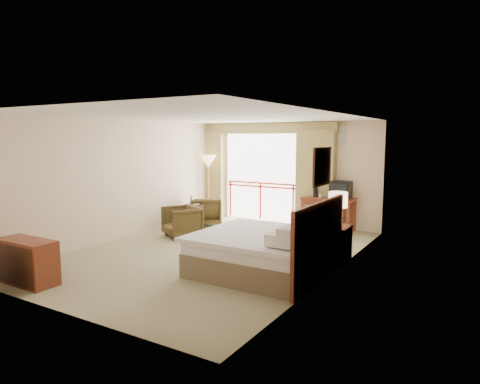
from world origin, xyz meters
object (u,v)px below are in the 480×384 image
Objects in this scene: bed at (265,251)px; nightstand at (336,244)px; side_table at (193,212)px; floor_lamp at (208,164)px; armchair_near at (182,236)px; desk at (329,205)px; armchair_far at (206,225)px; dresser at (27,262)px; tv at (341,190)px; wastebasket at (303,226)px; table_lamp at (338,200)px.

nightstand is (0.82, 1.26, -0.04)m from bed.
side_table is 0.33× the size of floor_lamp.
armchair_near is 0.43× the size of floor_lamp.
nightstand is 2.78m from desk.
armchair_far is (-3.25, 2.77, -0.38)m from bed.
armchair_near is at bearing -69.81° from side_table.
side_table is at bearing 94.19° from dresser.
nightstand is 0.63× the size of dresser.
floor_lamp is at bearing 136.09° from bed.
nightstand is at bearing -13.25° from side_table.
desk is at bearing 110.59° from nightstand.
tv reaches higher than dresser.
armchair_far is at bearing -172.00° from wastebasket.
side_table is (-2.58, -0.93, 0.25)m from wastebasket.
wastebasket is at bearing 150.52° from armchair_far.
dresser is (-2.96, -2.44, -0.02)m from bed.
floor_lamp is (-3.80, -0.17, 0.52)m from tv.
nightstand is 1.08× the size of table_lamp.
floor_lamp is (-3.73, 3.59, 1.18)m from bed.
table_lamp reaches higher than bed.
armchair_far is at bearing -157.87° from desk.
wastebasket is 0.41× the size of armchair_far.
bed is 3.83m from desk.
table_lamp reaches higher than side_table.
table_lamp is 4.47m from armchair_far.
armchair_far is at bearing 94.17° from dresser.
desk is at bearing 3.78° from floor_lamp.
bed is 3.19× the size of nightstand.
floor_lamp reaches higher than wastebasket.
armchair_near is 0.99m from side_table.
armchair_far is at bearing -142.05° from tv.
desk is at bearing 161.57° from armchair_far.
table_lamp reaches higher than armchair_near.
tv is at bearing 25.10° from side_table.
floor_lamp reaches higher than table_lamp.
desk is 0.50m from tv.
table_lamp is 0.34× the size of floor_lamp.
armchair_near is at bearing -119.84° from tv.
armchair_far is 1.82m from floor_lamp.
tv reaches higher than nightstand.
table_lamp is at bearing 122.74° from armchair_far.
desk is at bearing 70.69° from armchair_near.
table_lamp is 3.90m from armchair_near.
armchair_far is 1.36× the size of side_table.
nightstand is 4.35m from armchair_far.
floor_lamp reaches higher than tv.
tv is (-0.74, 2.50, 0.70)m from nightstand.
bed is 3.91m from side_table.
table_lamp is at bearing -51.54° from wastebasket.
desk is at bearing 67.39° from dresser.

